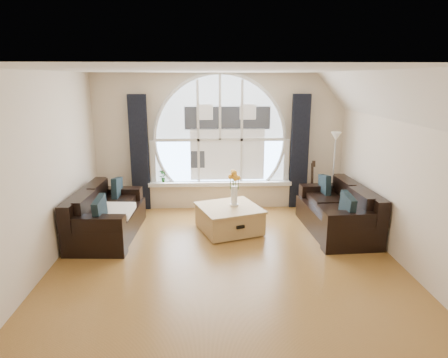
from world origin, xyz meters
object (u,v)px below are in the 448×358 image
sofa_left (107,213)px  guitar (311,186)px  coffee_chest (229,218)px  vase_flowers (234,184)px  sofa_right (337,210)px  potted_plant (163,176)px  floor_lamp (333,173)px

sofa_left → guitar: guitar is taller
coffee_chest → vase_flowers: (0.09, 0.07, 0.59)m
sofa_left → sofa_right: bearing=3.3°
potted_plant → coffee_chest: bearing=-46.1°
guitar → coffee_chest: bearing=-144.1°
sofa_left → potted_plant: (0.79, 1.44, 0.28)m
coffee_chest → floor_lamp: bearing=4.8°
sofa_left → potted_plant: size_ratio=6.74×
coffee_chest → guitar: guitar is taller
coffee_chest → vase_flowers: bearing=18.8°
guitar → potted_plant: (-2.94, 0.35, 0.15)m
vase_flowers → potted_plant: bearing=137.5°
sofa_right → floor_lamp: size_ratio=1.14×
vase_flowers → floor_lamp: floor_lamp is taller
floor_lamp → guitar: floor_lamp is taller
sofa_left → guitar: 3.89m
sofa_right → potted_plant: (-3.12, 1.43, 0.28)m
guitar → floor_lamp: bearing=1.0°
sofa_right → vase_flowers: bearing=171.0°
coffee_chest → potted_plant: potted_plant is taller
sofa_left → floor_lamp: floor_lamp is taller
sofa_right → coffee_chest: size_ratio=1.86×
sofa_right → guitar: (-0.18, 1.08, 0.13)m
sofa_left → floor_lamp: 4.30m
sofa_left → sofa_right: 3.91m
floor_lamp → guitar: size_ratio=1.51×
vase_flowers → potted_plant: 1.85m
coffee_chest → guitar: (1.67, 0.96, 0.29)m
vase_flowers → floor_lamp: 2.18m
coffee_chest → guitar: size_ratio=0.93×
floor_lamp → potted_plant: floor_lamp is taller
sofa_right → floor_lamp: bearing=73.9°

